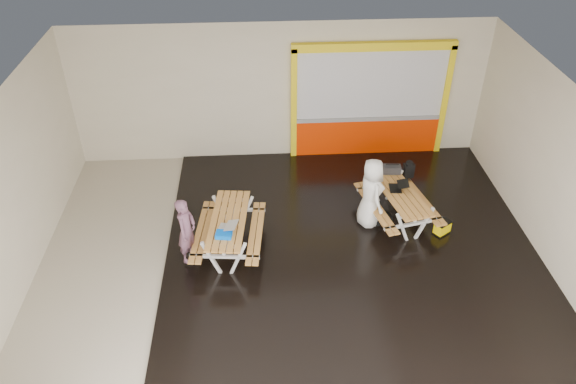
{
  "coord_description": "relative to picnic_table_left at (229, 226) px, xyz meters",
  "views": [
    {
      "loc": [
        -0.58,
        -8.35,
        7.55
      ],
      "look_at": [
        0.0,
        0.9,
        1.0
      ],
      "focal_mm": 34.65,
      "sensor_mm": 36.0,
      "label": 1
    }
  ],
  "objects": [
    {
      "name": "picnic_table_left",
      "position": [
        0.0,
        0.0,
        0.0
      ],
      "size": [
        1.51,
        2.08,
        0.78
      ],
      "color": "#C7893F",
      "rests_on": "deck"
    },
    {
      "name": "backpack",
      "position": [
        4.02,
        1.67,
        0.11
      ],
      "size": [
        0.27,
        0.2,
        0.4
      ],
      "color": "black",
      "rests_on": "picnic_table_right"
    },
    {
      "name": "deck",
      "position": [
        2.47,
        -0.35,
        -0.58
      ],
      "size": [
        7.5,
        7.98,
        0.05
      ],
      "primitive_type": "cube",
      "color": "black",
      "rests_on": "room"
    },
    {
      "name": "fluke_bag",
      "position": [
        4.45,
        0.18,
        -0.41
      ],
      "size": [
        0.41,
        0.38,
        0.3
      ],
      "color": "black",
      "rests_on": "deck"
    },
    {
      "name": "laptop_right",
      "position": [
        3.59,
        0.85,
        0.22
      ],
      "size": [
        0.42,
        0.38,
        0.17
      ],
      "color": "black",
      "rests_on": "picnic_table_right"
    },
    {
      "name": "dark_case",
      "position": [
        3.26,
        0.68,
        -0.48
      ],
      "size": [
        0.45,
        0.39,
        0.15
      ],
      "primitive_type": "cube",
      "rotation": [
        0.0,
        0.0,
        0.27
      ],
      "color": "black",
      "rests_on": "deck"
    },
    {
      "name": "picnic_table_right",
      "position": [
        3.61,
        0.74,
        -0.01
      ],
      "size": [
        1.68,
        2.15,
        0.77
      ],
      "color": "#C7893F",
      "rests_on": "deck"
    },
    {
      "name": "person_left",
      "position": [
        -0.79,
        -0.35,
        0.22
      ],
      "size": [
        0.48,
        0.59,
        1.4
      ],
      "primitive_type": "imported",
      "rotation": [
        0.0,
        0.0,
        1.25
      ],
      "color": "#6C465B",
      "rests_on": "deck"
    },
    {
      "name": "blue_pouch",
      "position": [
        -0.07,
        -0.53,
        0.23
      ],
      "size": [
        0.33,
        0.25,
        0.09
      ],
      "primitive_type": "cube",
      "rotation": [
        0.0,
        0.0,
        -0.14
      ],
      "color": "blue",
      "rests_on": "picnic_table_left"
    },
    {
      "name": "room",
      "position": [
        1.22,
        -0.35,
        1.15
      ],
      "size": [
        10.02,
        8.02,
        3.52
      ],
      "color": "#BCB29F",
      "rests_on": "ground"
    },
    {
      "name": "kiosk",
      "position": [
        3.42,
        3.58,
        0.84
      ],
      "size": [
        3.88,
        0.16,
        3.0
      ],
      "color": "#EE2F00",
      "rests_on": "room"
    },
    {
      "name": "laptop_left",
      "position": [
        -0.02,
        -0.33,
        0.24
      ],
      "size": [
        0.45,
        0.43,
        0.16
      ],
      "color": "silver",
      "rests_on": "picnic_table_left"
    },
    {
      "name": "person_right",
      "position": [
        2.97,
        0.67,
        0.2
      ],
      "size": [
        0.67,
        0.87,
        1.6
      ],
      "primitive_type": "imported",
      "rotation": [
        0.0,
        0.0,
        1.79
      ],
      "color": "white",
      "rests_on": "deck"
    },
    {
      "name": "toolbox",
      "position": [
        3.58,
        1.48,
        0.26
      ],
      "size": [
        0.41,
        0.23,
        0.23
      ],
      "color": "black",
      "rests_on": "picnic_table_right"
    }
  ]
}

